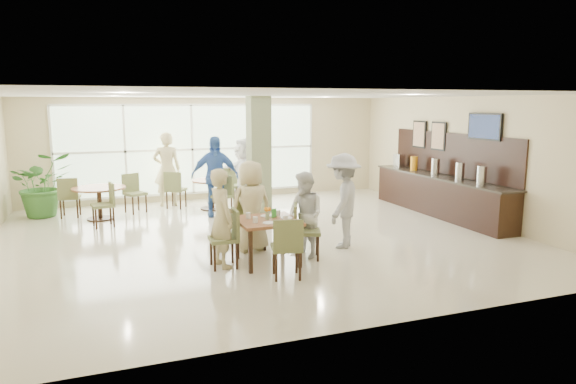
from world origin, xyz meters
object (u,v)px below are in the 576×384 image
object	(u,v)px
teen_standing	(343,201)
adult_b	(244,172)
teen_left	(222,218)
teen_right	(305,215)
adult_a	(215,176)
round_table_right	(212,188)
buffet_counter	(440,192)
adult_standing	(167,169)
round_table_left	(99,194)
teen_far	(251,206)
potted_plant	(42,185)
main_table	(267,225)

from	to	relation	value
teen_standing	adult_b	bearing A→B (deg)	-131.76
teen_left	teen_right	world-z (taller)	teen_left
adult_a	round_table_right	bearing A→B (deg)	93.51
round_table_right	buffet_counter	size ratio (longest dim) A/B	0.21
buffet_counter	adult_standing	world-z (taller)	buffet_counter
teen_standing	buffet_counter	bearing A→B (deg)	155.89
round_table_left	round_table_right	xyz separation A→B (m)	(2.67, 0.26, -0.04)
teen_far	teen_right	bearing A→B (deg)	127.26
teen_right	round_table_right	bearing A→B (deg)	174.69
teen_far	adult_standing	xyz separation A→B (m)	(-0.89, 4.74, 0.14)
potted_plant	teen_far	size ratio (longest dim) A/B	0.92
teen_far	adult_b	distance (m)	4.13
adult_a	potted_plant	bearing A→B (deg)	170.52
main_table	potted_plant	world-z (taller)	potted_plant
round_table_left	adult_standing	distance (m)	2.02
buffet_counter	adult_b	distance (m)	4.90
round_table_right	teen_right	distance (m)	4.67
main_table	adult_standing	bearing A→B (deg)	99.57
buffet_counter	adult_b	bearing A→B (deg)	147.37
adult_a	buffet_counter	bearing A→B (deg)	-9.25
round_table_left	adult_b	size ratio (longest dim) A/B	0.67
buffet_counter	adult_b	size ratio (longest dim) A/B	2.66
main_table	teen_far	bearing A→B (deg)	93.23
buffet_counter	adult_standing	distance (m)	6.87
adult_b	adult_standing	size ratio (longest dim) A/B	0.92
round_table_right	adult_standing	world-z (taller)	adult_standing
teen_left	round_table_left	bearing A→B (deg)	11.63
round_table_right	adult_standing	size ratio (longest dim) A/B	0.51
buffet_counter	teen_right	distance (m)	4.79
potted_plant	adult_b	world-z (taller)	adult_b
teen_far	adult_b	xyz separation A→B (m)	(0.96, 4.01, 0.06)
teen_far	adult_a	size ratio (longest dim) A/B	0.87
round_table_left	teen_left	xyz separation A→B (m)	(1.86, -4.39, 0.22)
potted_plant	buffet_counter	bearing A→B (deg)	-19.20
teen_left	teen_far	bearing A→B (deg)	-55.96
teen_far	teen_standing	bearing A→B (deg)	157.42
teen_right	adult_standing	world-z (taller)	adult_standing
teen_far	teen_right	world-z (taller)	teen_far
teen_standing	adult_standing	distance (m)	5.69
round_table_left	teen_standing	world-z (taller)	teen_standing
main_table	adult_b	bearing A→B (deg)	79.20
teen_left	adult_standing	size ratio (longest dim) A/B	0.84
main_table	adult_b	world-z (taller)	adult_b
main_table	teen_far	size ratio (longest dim) A/B	0.60
adult_a	adult_standing	distance (m)	1.85
teen_standing	adult_standing	world-z (taller)	adult_standing
main_table	potted_plant	size ratio (longest dim) A/B	0.65
round_table_left	potted_plant	size ratio (longest dim) A/B	0.78
round_table_right	potted_plant	bearing A→B (deg)	172.24
round_table_left	main_table	bearing A→B (deg)	-59.77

